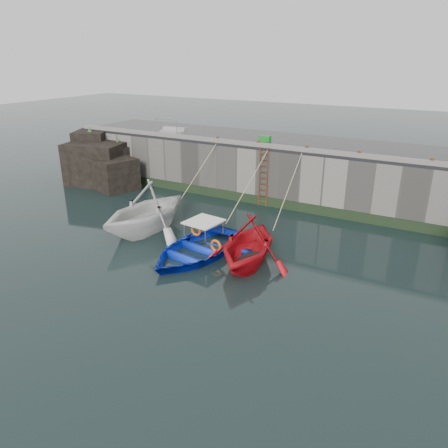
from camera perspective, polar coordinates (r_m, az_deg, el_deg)
The scene contains 20 objects.
ground at distance 15.21m, azimuth -3.72°, elevation -9.47°, with size 120.00×120.00×0.00m, color black.
quay_back at distance 25.28m, azimuth 11.72°, elevation 6.57°, with size 30.00×5.00×3.00m, color slate.
road_back at distance 24.93m, azimuth 12.00°, elevation 10.08°, with size 30.00×5.00×0.16m, color black.
kerb_back at distance 22.71m, azimuth 10.19°, elevation 9.58°, with size 30.00×0.30×0.20m, color slate.
algae_back at distance 23.33m, azimuth 9.55°, elevation 2.25°, with size 30.00×0.08×0.50m, color black.
rock_outcrop at distance 29.11m, azimuth -15.75°, elevation 7.67°, with size 5.85×4.24×3.41m.
ladder at distance 23.59m, azimuth 5.13°, elevation 6.10°, with size 0.51×0.08×3.20m.
boat_near_white at distance 20.89m, azimuth -10.03°, elevation -0.83°, with size 4.41×5.11×2.69m, color silver.
boat_near_white_rope at distance 24.11m, azimuth -3.71°, elevation 2.53°, with size 0.04×4.40×3.10m, color tan, non-canonical shape.
boat_near_blue at distance 18.20m, azimuth -3.59°, elevation -3.99°, with size 3.56×4.98×1.03m, color #0D2BC6.
boat_near_blue_rope at distance 22.07m, azimuth 3.13°, elevation 0.71°, with size 0.04×5.31×3.10m, color tan, non-canonical shape.
boat_near_blacktrim at distance 17.48m, azimuth 3.11°, elevation -5.11°, with size 3.74×4.34×2.28m, color red.
boat_near_blacktrim_rope at distance 21.41m, azimuth 8.61°, elevation -0.18°, with size 0.04×5.03×3.10m, color tan, non-canonical shape.
fish_crate at distance 25.05m, azimuth 5.38°, elevation 11.05°, with size 0.61×0.40×0.32m, color #16791D.
railing at distance 27.65m, azimuth -6.70°, elevation 12.07°, with size 1.60×1.05×1.00m.
bollard_a at distance 24.82m, azimuth -0.85°, elevation 11.00°, with size 0.18×0.18×0.28m, color #3F1E0F.
bollard_b at distance 23.70m, azimuth 4.49°, elevation 10.44°, with size 0.18×0.18×0.28m, color #3F1E0F.
bollard_c at distance 22.73m, azimuth 10.76°, elevation 9.66°, with size 0.18×0.18×0.28m, color #3F1E0F.
bollard_d at distance 22.07m, azimuth 17.22°, elevation 8.73°, with size 0.18×0.18×0.28m, color #3F1E0F.
bollard_e at distance 21.66m, azimuth 25.51°, elevation 7.37°, with size 0.18×0.18×0.28m, color #3F1E0F.
Camera 1 is at (7.18, -10.91, 7.81)m, focal length 35.00 mm.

